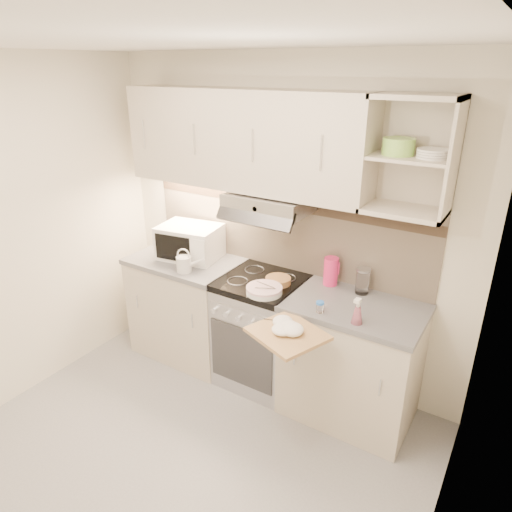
{
  "coord_description": "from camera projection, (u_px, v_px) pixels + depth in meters",
  "views": [
    {
      "loc": [
        1.61,
        -1.56,
        2.4
      ],
      "look_at": [
        0.04,
        0.95,
        1.16
      ],
      "focal_mm": 32.0,
      "sensor_mm": 36.0,
      "label": 1
    }
  ],
  "objects": [
    {
      "name": "ground",
      "position": [
        172.0,
        468.0,
        2.94
      ],
      "size": [
        3.0,
        3.0,
        0.0
      ],
      "primitive_type": "plane",
      "color": "gray",
      "rests_on": "ground"
    },
    {
      "name": "room_shell",
      "position": [
        196.0,
        212.0,
        2.59
      ],
      "size": [
        3.04,
        2.84,
        2.52
      ],
      "color": "silver",
      "rests_on": "ground"
    },
    {
      "name": "base_cabinet_left",
      "position": [
        189.0,
        308.0,
        4.0
      ],
      "size": [
        0.9,
        0.6,
        0.86
      ],
      "primitive_type": "cube",
      "color": "beige",
      "rests_on": "ground"
    },
    {
      "name": "worktop_left",
      "position": [
        185.0,
        261.0,
        3.82
      ],
      "size": [
        0.92,
        0.62,
        0.04
      ],
      "primitive_type": "cube",
      "color": "slate",
      "rests_on": "base_cabinet_left"
    },
    {
      "name": "base_cabinet_right",
      "position": [
        351.0,
        363.0,
        3.26
      ],
      "size": [
        0.9,
        0.6,
        0.86
      ],
      "primitive_type": "cube",
      "color": "beige",
      "rests_on": "ground"
    },
    {
      "name": "worktop_right",
      "position": [
        356.0,
        308.0,
        3.09
      ],
      "size": [
        0.92,
        0.62,
        0.04
      ],
      "primitive_type": "cube",
      "color": "slate",
      "rests_on": "base_cabinet_right"
    },
    {
      "name": "electric_range",
      "position": [
        261.0,
        330.0,
        3.62
      ],
      "size": [
        0.6,
        0.6,
        0.9
      ],
      "color": "#B7B7BC",
      "rests_on": "ground"
    },
    {
      "name": "microwave",
      "position": [
        190.0,
        242.0,
        3.8
      ],
      "size": [
        0.54,
        0.43,
        0.28
      ],
      "rotation": [
        0.0,
        0.0,
        0.16
      ],
      "color": "white",
      "rests_on": "worktop_left"
    },
    {
      "name": "watering_can",
      "position": [
        185.0,
        263.0,
        3.55
      ],
      "size": [
        0.22,
        0.14,
        0.19
      ],
      "rotation": [
        0.0,
        0.0,
        0.41
      ],
      "color": "silver",
      "rests_on": "worktop_left"
    },
    {
      "name": "plate_stack",
      "position": [
        264.0,
        290.0,
        3.23
      ],
      "size": [
        0.26,
        0.26,
        0.05
      ],
      "rotation": [
        0.0,
        0.0,
        0.02
      ],
      "color": "silver",
      "rests_on": "electric_range"
    },
    {
      "name": "bread_loaf",
      "position": [
        278.0,
        281.0,
        3.38
      ],
      "size": [
        0.19,
        0.19,
        0.05
      ],
      "primitive_type": "cylinder",
      "color": "#A86A4D",
      "rests_on": "electric_range"
    },
    {
      "name": "pink_pitcher",
      "position": [
        331.0,
        271.0,
        3.33
      ],
      "size": [
        0.11,
        0.11,
        0.21
      ],
      "rotation": [
        0.0,
        0.0,
        0.43
      ],
      "color": "#E42566",
      "rests_on": "worktop_right"
    },
    {
      "name": "glass_jar",
      "position": [
        363.0,
        281.0,
        3.21
      ],
      "size": [
        0.1,
        0.1,
        0.19
      ],
      "rotation": [
        0.0,
        0.0,
        -0.0
      ],
      "color": "white",
      "rests_on": "worktop_right"
    },
    {
      "name": "spice_jar",
      "position": [
        320.0,
        307.0,
        2.97
      ],
      "size": [
        0.05,
        0.05,
        0.08
      ],
      "rotation": [
        0.0,
        0.0,
        0.41
      ],
      "color": "white",
      "rests_on": "worktop_right"
    },
    {
      "name": "spray_bottle",
      "position": [
        357.0,
        313.0,
        2.84
      ],
      "size": [
        0.07,
        0.07,
        0.19
      ],
      "rotation": [
        0.0,
        0.0,
        -0.03
      ],
      "color": "pink",
      "rests_on": "worktop_right"
    },
    {
      "name": "cutting_board",
      "position": [
        287.0,
        334.0,
        2.8
      ],
      "size": [
        0.53,
        0.5,
        0.02
      ],
      "primitive_type": "cube",
      "rotation": [
        0.0,
        0.0,
        -0.37
      ],
      "color": "tan",
      "rests_on": "base_cabinet_right"
    },
    {
      "name": "dish_towel",
      "position": [
        284.0,
        327.0,
        2.79
      ],
      "size": [
        0.32,
        0.29,
        0.07
      ],
      "primitive_type": null,
      "rotation": [
        0.0,
        0.0,
        0.35
      ],
      "color": "white",
      "rests_on": "cutting_board"
    }
  ]
}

